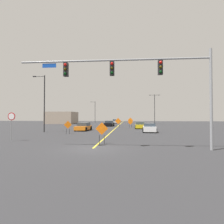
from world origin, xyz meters
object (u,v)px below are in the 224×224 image
stop_sign (11,121)px  car_silver_near (115,121)px  street_lamp_mid_right (95,111)px  construction_sign_left_shoulder (130,122)px  car_yellow_approaching (140,125)px  car_black_distant (109,124)px  car_orange_mid (83,127)px  construction_sign_median_near (68,126)px  street_lamp_mid_left (44,101)px  construction_sign_right_lane (118,121)px  construction_sign_left_lane (130,121)px  street_lamp_far_left (155,107)px  car_white_passing (149,128)px  traffic_signal_assembly (139,75)px  construction_sign_right_shoulder (102,130)px

stop_sign → car_silver_near: size_ratio=0.64×
street_lamp_mid_right → car_silver_near: 11.93m
construction_sign_left_shoulder → car_yellow_approaching: construction_sign_left_shoulder is taller
car_black_distant → car_orange_mid: bearing=-101.4°
street_lamp_mid_right → car_yellow_approaching: (15.35, -34.52, -3.84)m
construction_sign_median_near → car_silver_near: construction_sign_median_near is taller
construction_sign_median_near → car_black_distant: size_ratio=0.39×
car_black_distant → street_lamp_mid_left: bearing=-114.3°
construction_sign_right_lane → car_yellow_approaching: 6.04m
construction_sign_left_lane → car_black_distant: size_ratio=0.46×
street_lamp_mid_left → car_black_distant: size_ratio=1.89×
car_black_distant → car_yellow_approaching: (7.04, -8.52, -0.00)m
street_lamp_far_left → car_orange_mid: size_ratio=1.95×
stop_sign → car_white_passing: 18.85m
construction_sign_left_lane → car_silver_near: size_ratio=0.48×
street_lamp_mid_left → construction_sign_left_shoulder: street_lamp_mid_left is taller
car_silver_near → car_orange_mid: bearing=-95.3°
traffic_signal_assembly → construction_sign_right_shoulder: bearing=141.3°
street_lamp_far_left → car_black_distant: street_lamp_far_left is taller
street_lamp_mid_left → car_orange_mid: bearing=35.5°
traffic_signal_assembly → construction_sign_left_lane: size_ratio=6.85×
stop_sign → street_lamp_mid_left: street_lamp_mid_left is taller
construction_sign_left_lane → car_orange_mid: construction_sign_left_lane is taller
construction_sign_right_shoulder → car_orange_mid: size_ratio=0.41×
car_silver_near → construction_sign_right_lane: bearing=-84.4°
stop_sign → street_lamp_mid_right: size_ratio=0.35×
street_lamp_far_left → car_yellow_approaching: (-5.49, -20.19, -4.59)m
construction_sign_left_shoulder → car_black_distant: (-5.14, 4.76, -0.46)m
construction_sign_left_lane → car_black_distant: bearing=178.2°
construction_sign_right_shoulder → car_orange_mid: 16.12m
construction_sign_left_lane → car_white_passing: size_ratio=0.51×
street_lamp_mid_left → stop_sign: bearing=-81.3°
construction_sign_right_lane → construction_sign_left_shoulder: bearing=-2.5°
construction_sign_left_lane → street_lamp_mid_right: bearing=117.3°
construction_sign_right_lane → stop_sign: bearing=-110.7°
street_lamp_mid_left → construction_sign_left_shoulder: (13.38, 13.53, -3.71)m
stop_sign → car_yellow_approaching: 24.45m
car_silver_near → car_white_passing: bearing=-77.6°
car_orange_mid → street_lamp_mid_left: bearing=-144.5°
car_yellow_approaching → car_orange_mid: size_ratio=0.92×
car_white_passing → car_yellow_approaching: car_white_passing is taller
stop_sign → street_lamp_far_left: 44.84m
stop_sign → car_orange_mid: stop_sign is taller
construction_sign_right_shoulder → car_white_passing: (5.51, 12.83, -0.54)m
stop_sign → construction_sign_median_near: stop_sign is taller
street_lamp_mid_right → car_yellow_approaching: street_lamp_mid_right is taller
construction_sign_left_lane → car_white_passing: 16.93m
stop_sign → construction_sign_left_shoulder: (11.79, 23.97, -0.88)m
traffic_signal_assembly → car_black_distant: size_ratio=3.12×
stop_sign → construction_sign_left_lane: stop_sign is taller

